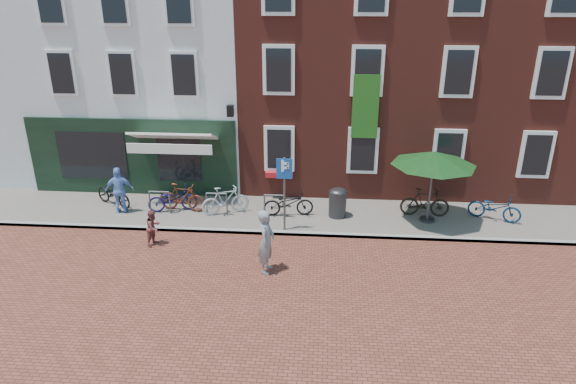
# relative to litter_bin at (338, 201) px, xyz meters

# --- Properties ---
(ground) EXTENTS (80.00, 80.00, 0.00)m
(ground) POSITION_rel_litter_bin_xyz_m (-2.63, -1.42, -0.67)
(ground) COLOR brown
(sidewalk) EXTENTS (24.00, 3.00, 0.10)m
(sidewalk) POSITION_rel_litter_bin_xyz_m (-1.63, 0.08, -0.62)
(sidewalk) COLOR slate
(sidewalk) RESTS_ON ground
(building_stucco) EXTENTS (8.00, 8.00, 9.00)m
(building_stucco) POSITION_rel_litter_bin_xyz_m (-7.63, 5.58, 3.83)
(building_stucco) COLOR silver
(building_stucco) RESTS_ON ground
(building_brick_mid) EXTENTS (6.00, 8.00, 10.00)m
(building_brick_mid) POSITION_rel_litter_bin_xyz_m (-0.63, 5.58, 4.33)
(building_brick_mid) COLOR maroon
(building_brick_mid) RESTS_ON ground
(building_brick_right) EXTENTS (6.00, 8.00, 10.00)m
(building_brick_right) POSITION_rel_litter_bin_xyz_m (5.37, 5.58, 4.33)
(building_brick_right) COLOR maroon
(building_brick_right) RESTS_ON ground
(litter_bin) EXTENTS (0.60, 0.60, 1.10)m
(litter_bin) POSITION_rel_litter_bin_xyz_m (0.00, 0.00, 0.00)
(litter_bin) COLOR #313133
(litter_bin) RESTS_ON sidewalk
(parking_sign) EXTENTS (0.50, 0.08, 2.46)m
(parking_sign) POSITION_rel_litter_bin_xyz_m (-1.72, -1.18, 1.11)
(parking_sign) COLOR #4C4C4F
(parking_sign) RESTS_ON sidewalk
(parasol) EXTENTS (2.76, 2.76, 2.54)m
(parasol) POSITION_rel_litter_bin_xyz_m (3.03, -0.12, 1.73)
(parasol) COLOR #4C4C4F
(parasol) RESTS_ON sidewalk
(woman) EXTENTS (0.53, 0.73, 1.85)m
(woman) POSITION_rel_litter_bin_xyz_m (-2.01, -3.62, 0.26)
(woman) COLOR gray
(woman) RESTS_ON ground
(boy) EXTENTS (0.60, 0.67, 1.14)m
(boy) POSITION_rel_litter_bin_xyz_m (-5.66, -2.30, -0.10)
(boy) COLOR brown
(boy) RESTS_ON ground
(cafe_person) EXTENTS (1.03, 0.61, 1.65)m
(cafe_person) POSITION_rel_litter_bin_xyz_m (-7.50, -0.24, 0.26)
(cafe_person) COLOR #7196E0
(cafe_person) RESTS_ON sidewalk
(bicycle_0) EXTENTS (1.78, 1.36, 0.90)m
(bicycle_0) POSITION_rel_litter_bin_xyz_m (-8.01, 0.33, -0.12)
(bicycle_0) COLOR black
(bicycle_0) RESTS_ON sidewalk
(bicycle_1) EXTENTS (1.71, 0.71, 1.00)m
(bicycle_1) POSITION_rel_litter_bin_xyz_m (-5.41, 0.07, -0.07)
(bicycle_1) COLOR #602513
(bicycle_1) RESTS_ON sidewalk
(bicycle_2) EXTENTS (1.81, 1.05, 0.90)m
(bicycle_2) POSITION_rel_litter_bin_xyz_m (-5.74, 0.01, -0.12)
(bicycle_2) COLOR #16114D
(bicycle_2) RESTS_ON sidewalk
(bicycle_3) EXTENTS (1.71, 1.06, 1.00)m
(bicycle_3) POSITION_rel_litter_bin_xyz_m (-3.86, -0.08, -0.07)
(bicycle_3) COLOR #BAB9BC
(bicycle_3) RESTS_ON sidewalk
(bicycle_4) EXTENTS (1.78, 0.82, 0.90)m
(bicycle_4) POSITION_rel_litter_bin_xyz_m (-1.68, -0.05, -0.12)
(bicycle_4) COLOR black
(bicycle_4) RESTS_ON sidewalk
(bicycle_5) EXTENTS (1.68, 0.55, 1.00)m
(bicycle_5) POSITION_rel_litter_bin_xyz_m (2.98, 0.28, -0.07)
(bicycle_5) COLOR black
(bicycle_5) RESTS_ON sidewalk
(bicycle_6) EXTENTS (1.81, 1.20, 0.90)m
(bicycle_6) POSITION_rel_litter_bin_xyz_m (5.27, 0.14, -0.12)
(bicycle_6) COLOR #092646
(bicycle_6) RESTS_ON sidewalk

